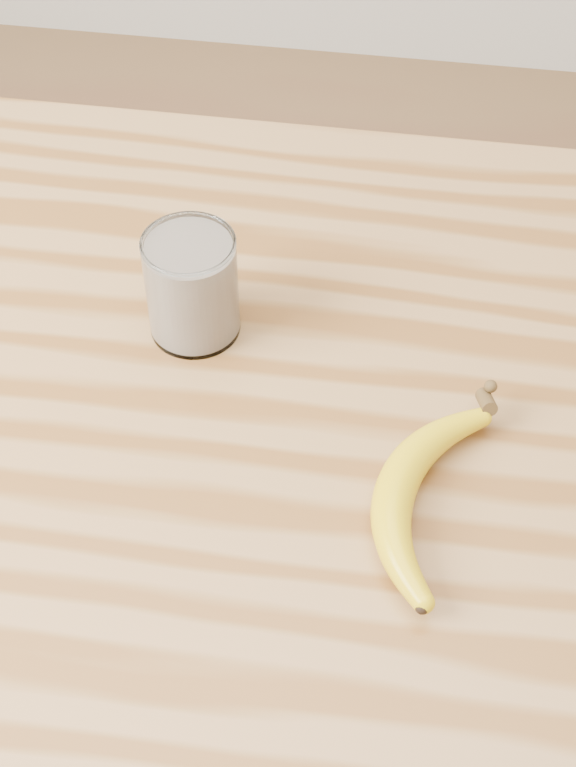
# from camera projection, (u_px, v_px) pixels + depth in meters

# --- Properties ---
(table) EXTENTS (1.20, 0.80, 0.90)m
(table) POSITION_uv_depth(u_px,v_px,m) (159.00, 483.00, 1.00)
(table) COLOR olive
(table) RESTS_ON ground
(smoothie_glass) EXTENTS (0.08, 0.08, 0.10)m
(smoothie_glass) POSITION_uv_depth(u_px,v_px,m) (192.00, 286.00, 0.92)
(smoothie_glass) COLOR white
(smoothie_glass) RESTS_ON table
(banana) EXTENTS (0.15, 0.28, 0.03)m
(banana) POSITION_uv_depth(u_px,v_px,m) (395.00, 486.00, 0.82)
(banana) COLOR gold
(banana) RESTS_ON table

